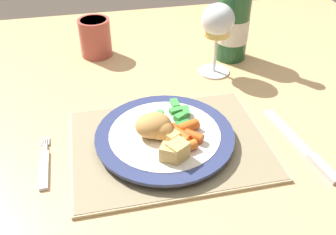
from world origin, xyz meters
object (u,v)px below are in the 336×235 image
Objects in this scene: wine_glass at (218,24)px; bottle at (233,20)px; dining_table at (154,127)px; drinking_cup at (95,37)px; table_knife at (305,149)px; dinner_plate at (165,137)px; fork at (44,166)px.

wine_glass is 0.09m from bottle.
dining_table is 0.28m from drinking_cup.
bottle is 2.80× the size of drinking_cup.
dining_table is 0.33m from table_knife.
wine_glass is 0.63× the size of bottle.
wine_glass is at bearing -29.60° from drinking_cup.
table_knife is (0.24, -0.07, -0.01)m from dinner_plate.
dinner_plate reaches higher than fork.
wine_glass is (-0.07, 0.30, 0.12)m from table_knife.
fork is 0.62× the size of table_knife.
table_knife is 0.56m from drinking_cup.
wine_glass is at bearing 54.12° from dinner_plate.
dinner_plate is at bearing -127.77° from bottle.
dinner_plate is at bearing 163.68° from table_knife.
drinking_cup is (-0.10, 0.23, 0.13)m from dining_table.
bottle reaches higher than fork.
fork is 0.45m from table_knife.
table_knife reaches higher than dining_table.
dinner_plate is 0.25m from table_knife.
bottle is (0.06, 0.07, -0.02)m from wine_glass.
dinner_plate is (-0.01, -0.15, 0.09)m from dining_table.
bottle is 0.34m from drinking_cup.
bottle is at bearing 91.31° from table_knife.
drinking_cup is (0.11, 0.40, 0.05)m from fork.
wine_glass is 1.77× the size of drinking_cup.
wine_glass is (0.38, 0.25, 0.12)m from fork.
drinking_cup is at bearing 104.15° from dinner_plate.
bottle reaches higher than drinking_cup.
table_knife is 0.38m from bottle.
wine_glass is (0.17, 0.23, 0.10)m from dinner_plate.
bottle reaches higher than wine_glass.
wine_glass is at bearing 26.43° from dining_table.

